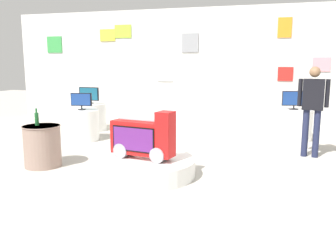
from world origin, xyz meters
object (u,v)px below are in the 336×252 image
at_px(tv_on_right_rear, 294,99).
at_px(shopper_browsing_near_truck, 313,104).
at_px(display_pedestal_center_rear, 82,125).
at_px(bottle_on_side_table, 37,119).
at_px(side_table_round, 43,146).
at_px(tv_on_center_rear, 81,100).
at_px(tv_on_left_rear, 89,95).
at_px(display_pedestal_right_rear, 293,125).
at_px(main_display_pedestal, 143,167).
at_px(novelty_firetruck_tv, 143,139).
at_px(display_pedestal_left_rear, 90,117).

bearing_deg(tv_on_right_rear, shopper_browsing_near_truck, -80.83).
relative_size(display_pedestal_center_rear, bottle_on_side_table, 2.60).
relative_size(display_pedestal_center_rear, side_table_round, 1.07).
distance_m(tv_on_center_rear, shopper_browsing_near_truck, 4.98).
height_order(tv_on_center_rear, bottle_on_side_table, tv_on_center_rear).
height_order(tv_on_left_rear, display_pedestal_center_rear, tv_on_left_rear).
distance_m(display_pedestal_right_rear, side_table_round, 5.60).
relative_size(tv_on_right_rear, bottle_on_side_table, 1.86).
relative_size(tv_on_left_rear, tv_on_right_rear, 1.08).
bearing_deg(shopper_browsing_near_truck, main_display_pedestal, -143.16).
relative_size(main_display_pedestal, display_pedestal_right_rear, 1.90).
distance_m(novelty_firetruck_tv, display_pedestal_right_rear, 4.34).
bearing_deg(tv_on_center_rear, tv_on_left_rear, 110.85).
bearing_deg(display_pedestal_right_rear, side_table_round, -140.14).
xyz_separation_m(novelty_firetruck_tv, display_pedestal_right_rear, (2.42, 3.60, -0.24)).
bearing_deg(tv_on_left_rear, display_pedestal_center_rear, -69.06).
xyz_separation_m(tv_on_right_rear, bottle_on_side_table, (-4.38, -3.58, -0.11)).
relative_size(display_pedestal_left_rear, bottle_on_side_table, 2.99).
relative_size(novelty_firetruck_tv, tv_on_right_rear, 1.95).
xyz_separation_m(bottle_on_side_table, shopper_browsing_near_truck, (4.64, 2.01, 0.17)).
distance_m(display_pedestal_right_rear, shopper_browsing_near_truck, 1.73).
relative_size(novelty_firetruck_tv, display_pedestal_center_rear, 1.39).
relative_size(main_display_pedestal, tv_on_left_rear, 2.84).
bearing_deg(shopper_browsing_near_truck, tv_on_center_rear, 178.71).
bearing_deg(display_pedestal_center_rear, novelty_firetruck_tv, -42.88).
height_order(main_display_pedestal, display_pedestal_center_rear, display_pedestal_center_rear).
bearing_deg(side_table_round, display_pedestal_left_rear, 104.90).
bearing_deg(display_pedestal_right_rear, tv_on_center_rear, -162.75).
distance_m(display_pedestal_center_rear, shopper_browsing_near_truck, 5.02).
distance_m(bottle_on_side_table, shopper_browsing_near_truck, 5.06).
relative_size(display_pedestal_left_rear, tv_on_left_rear, 1.49).
height_order(main_display_pedestal, tv_on_right_rear, tv_on_right_rear).
bearing_deg(shopper_browsing_near_truck, novelty_firetruck_tv, -142.84).
distance_m(display_pedestal_center_rear, tv_on_center_rear, 0.58).
bearing_deg(main_display_pedestal, side_table_round, 179.89).
height_order(main_display_pedestal, shopper_browsing_near_truck, shopper_browsing_near_truck).
distance_m(novelty_firetruck_tv, shopper_browsing_near_truck, 3.38).
relative_size(display_pedestal_right_rear, shopper_browsing_near_truck, 0.51).
distance_m(novelty_firetruck_tv, tv_on_left_rear, 4.37).
height_order(tv_on_left_rear, tv_on_right_rear, tv_on_left_rear).
height_order(tv_on_center_rear, side_table_round, tv_on_center_rear).
bearing_deg(bottle_on_side_table, display_pedestal_right_rear, 39.26).
height_order(tv_on_left_rear, bottle_on_side_table, tv_on_left_rear).
bearing_deg(novelty_firetruck_tv, tv_on_center_rear, 137.18).
bearing_deg(main_display_pedestal, display_pedestal_left_rear, 129.40).
distance_m(display_pedestal_left_rear, shopper_browsing_near_truck, 5.64).
height_order(display_pedestal_left_rear, tv_on_center_rear, tv_on_center_rear).
distance_m(novelty_firetruck_tv, side_table_round, 1.89).
distance_m(main_display_pedestal, novelty_firetruck_tv, 0.46).
xyz_separation_m(display_pedestal_center_rear, tv_on_right_rear, (4.72, 1.46, 0.59)).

